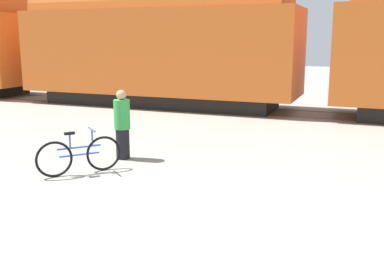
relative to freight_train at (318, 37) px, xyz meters
name	(u,v)px	position (x,y,z in m)	size (l,w,h in m)	color
ground_plane	(214,241)	(0.00, -10.97, -2.72)	(80.00, 80.00, 0.00)	gray
freight_train	(318,37)	(0.00, 0.00, 0.00)	(47.83, 3.09, 5.23)	black
rail_near	(311,118)	(0.00, -0.72, -2.72)	(59.83, 0.07, 0.01)	#4C4238
rail_far	(316,111)	(0.00, 0.72, -2.72)	(59.83, 0.07, 0.01)	#4C4238
bicycle_blue	(80,155)	(-3.49, -9.07, -2.34)	(1.14, 1.34, 0.89)	black
person_in_green	(122,125)	(-3.28, -7.74, -1.95)	(0.36, 0.36, 1.56)	black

